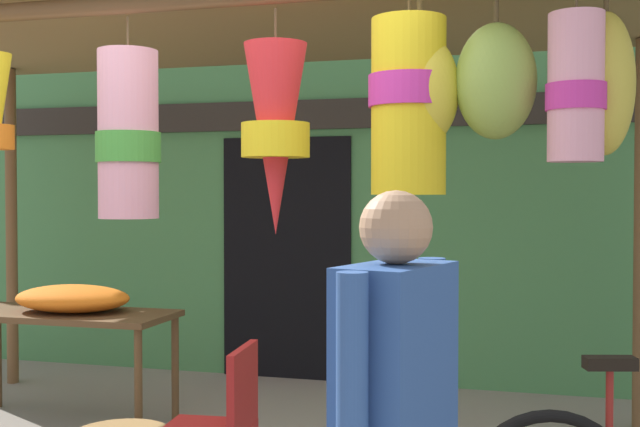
{
  "coord_description": "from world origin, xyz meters",
  "views": [
    {
      "loc": [
        1.64,
        -3.82,
        1.54
      ],
      "look_at": [
        0.27,
        1.14,
        1.41
      ],
      "focal_mm": 44.81,
      "sensor_mm": 36.0,
      "label": 1
    }
  ],
  "objects_px": {
    "customer_foreground": "(396,415)",
    "flower_heap_on_table": "(74,298)",
    "display_table": "(62,324)",
    "folding_chair": "(221,420)"
  },
  "relations": [
    {
      "from": "display_table",
      "to": "customer_foreground",
      "type": "bearing_deg",
      "value": -41.95
    },
    {
      "from": "folding_chair",
      "to": "customer_foreground",
      "type": "bearing_deg",
      "value": -48.48
    },
    {
      "from": "display_table",
      "to": "flower_heap_on_table",
      "type": "xyz_separation_m",
      "value": [
        0.09,
        0.01,
        0.17
      ]
    },
    {
      "from": "display_table",
      "to": "folding_chair",
      "type": "distance_m",
      "value": 2.08
    },
    {
      "from": "flower_heap_on_table",
      "to": "customer_foreground",
      "type": "height_order",
      "value": "customer_foreground"
    },
    {
      "from": "customer_foreground",
      "to": "flower_heap_on_table",
      "type": "bearing_deg",
      "value": 137.03
    },
    {
      "from": "display_table",
      "to": "folding_chair",
      "type": "relative_size",
      "value": 1.78
    },
    {
      "from": "flower_heap_on_table",
      "to": "folding_chair",
      "type": "distance_m",
      "value": 2.04
    },
    {
      "from": "display_table",
      "to": "flower_heap_on_table",
      "type": "height_order",
      "value": "flower_heap_on_table"
    },
    {
      "from": "folding_chair",
      "to": "customer_foreground",
      "type": "distance_m",
      "value": 1.57
    }
  ]
}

